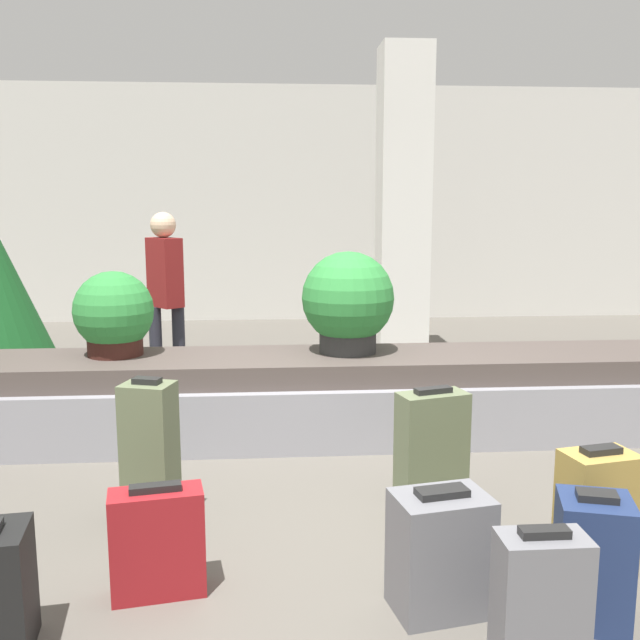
% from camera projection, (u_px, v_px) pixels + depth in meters
% --- Properties ---
extents(ground_plane, '(18.00, 18.00, 0.00)m').
position_uv_depth(ground_plane, '(339.00, 519.00, 3.77)').
color(ground_plane, '#59544C').
extents(back_wall, '(18.00, 0.06, 3.20)m').
position_uv_depth(back_wall, '(293.00, 205.00, 9.83)').
color(back_wall, beige).
rests_on(back_wall, ground_plane).
extents(carousel, '(8.41, 0.90, 0.59)m').
position_uv_depth(carousel, '(320.00, 397.00, 5.08)').
color(carousel, gray).
rests_on(carousel, ground_plane).
extents(pillar, '(0.50, 0.50, 3.20)m').
position_uv_depth(pillar, '(403.00, 206.00, 7.35)').
color(pillar, silver).
rests_on(pillar, ground_plane).
extents(suitcase_1, '(0.30, 0.18, 0.58)m').
position_uv_depth(suitcase_1, '(540.00, 611.00, 2.43)').
color(suitcase_1, slate).
rests_on(suitcase_1, ground_plane).
extents(suitcase_2, '(0.35, 0.27, 0.59)m').
position_uv_depth(suitcase_2, '(597.00, 513.00, 3.19)').
color(suitcase_2, '#A3843D').
rests_on(suitcase_2, ground_plane).
extents(suitcase_3, '(0.42, 0.24, 0.49)m').
position_uv_depth(suitcase_3, '(157.00, 542.00, 3.02)').
color(suitcase_3, maroon).
rests_on(suitcase_3, ground_plane).
extents(suitcase_4, '(0.42, 0.34, 0.53)m').
position_uv_depth(suitcase_4, '(440.00, 552.00, 2.90)').
color(suitcase_4, slate).
rests_on(suitcase_4, ground_plane).
extents(suitcase_5, '(0.34, 0.33, 0.54)m').
position_uv_depth(suitcase_5, '(593.00, 560.00, 2.82)').
color(suitcase_5, navy).
rests_on(suitcase_5, ground_plane).
extents(suitcase_7, '(0.40, 0.27, 0.69)m').
position_uv_depth(suitcase_7, '(432.00, 452.00, 3.82)').
color(suitcase_7, '#5B6647').
rests_on(suitcase_7, ground_plane).
extents(suitcase_8, '(0.30, 0.26, 0.78)m').
position_uv_depth(suitcase_8, '(150.00, 454.00, 3.65)').
color(suitcase_8, '#5B6647').
rests_on(suitcase_8, ground_plane).
extents(potted_plant_0, '(0.66, 0.66, 0.72)m').
position_uv_depth(potted_plant_0, '(348.00, 302.00, 5.07)').
color(potted_plant_0, '#2D2D2D').
rests_on(potted_plant_0, carousel).
extents(potted_plant_2, '(0.56, 0.56, 0.59)m').
position_uv_depth(potted_plant_2, '(114.00, 315.00, 4.98)').
color(potted_plant_2, '#381914').
rests_on(potted_plant_2, carousel).
extents(traveler_0, '(0.34, 0.36, 1.56)m').
position_uv_depth(traveler_0, '(165.00, 287.00, 6.17)').
color(traveler_0, '#282833').
rests_on(traveler_0, ground_plane).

